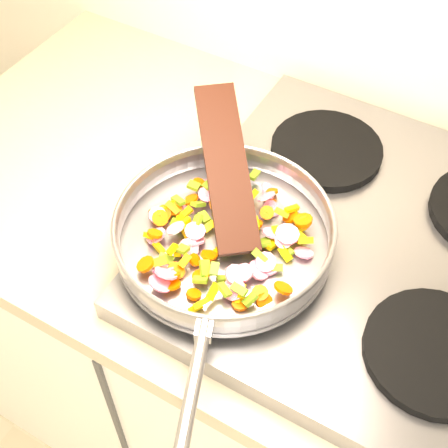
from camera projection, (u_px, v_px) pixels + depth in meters
The scene contains 7 objects.
cooktop at pixel (370, 249), 0.96m from camera, with size 0.60×0.60×0.04m, color #939399.
grate_fl at pixel (248, 265), 0.91m from camera, with size 0.19×0.19×0.02m, color black.
grate_fr at pixel (435, 352), 0.82m from camera, with size 0.19×0.19×0.02m, color black.
grate_bl at pixel (326, 150), 1.06m from camera, with size 0.19×0.19×0.02m, color black.
saute_pan at pixel (224, 232), 0.90m from camera, with size 0.35×0.51×0.05m.
vegetable_heap at pixel (224, 239), 0.90m from camera, with size 0.26×0.28×0.05m.
wooden_spatula at pixel (226, 166), 0.92m from camera, with size 0.27×0.06×0.01m, color black.
Camera 1 is at (-0.60, 1.05, 1.69)m, focal length 50.00 mm.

